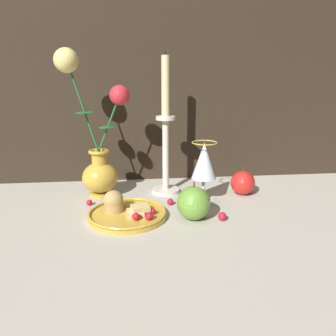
{
  "coord_description": "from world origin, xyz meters",
  "views": [
    {
      "loc": [
        -0.07,
        -0.77,
        0.32
      ],
      "look_at": [
        0.02,
        0.03,
        0.1
      ],
      "focal_mm": 35.0,
      "sensor_mm": 36.0,
      "label": 1
    }
  ],
  "objects_px": {
    "plate_with_pastries": "(125,211)",
    "apple_near_glass": "(243,183)",
    "apple_beside_vase": "(194,203)",
    "wine_glass": "(204,163)",
    "vase": "(97,148)",
    "candlestick": "(166,139)"
  },
  "relations": [
    {
      "from": "plate_with_pastries",
      "to": "apple_near_glass",
      "type": "height_order",
      "value": "apple_near_glass"
    },
    {
      "from": "apple_beside_vase",
      "to": "apple_near_glass",
      "type": "bearing_deg",
      "value": 42.06
    },
    {
      "from": "wine_glass",
      "to": "apple_beside_vase",
      "type": "relative_size",
      "value": 1.78
    },
    {
      "from": "vase",
      "to": "apple_beside_vase",
      "type": "xyz_separation_m",
      "value": [
        0.24,
        -0.19,
        -0.1
      ]
    },
    {
      "from": "candlestick",
      "to": "apple_beside_vase",
      "type": "distance_m",
      "value": 0.23
    },
    {
      "from": "vase",
      "to": "wine_glass",
      "type": "bearing_deg",
      "value": -15.74
    },
    {
      "from": "apple_near_glass",
      "to": "apple_beside_vase",
      "type": "bearing_deg",
      "value": -137.94
    },
    {
      "from": "vase",
      "to": "candlestick",
      "type": "height_order",
      "value": "vase"
    },
    {
      "from": "vase",
      "to": "apple_near_glass",
      "type": "height_order",
      "value": "vase"
    },
    {
      "from": "vase",
      "to": "apple_near_glass",
      "type": "bearing_deg",
      "value": -4.75
    },
    {
      "from": "wine_glass",
      "to": "vase",
      "type": "bearing_deg",
      "value": 164.26
    },
    {
      "from": "plate_with_pastries",
      "to": "candlestick",
      "type": "height_order",
      "value": "candlestick"
    },
    {
      "from": "vase",
      "to": "apple_beside_vase",
      "type": "bearing_deg",
      "value": -38.38
    },
    {
      "from": "plate_with_pastries",
      "to": "candlestick",
      "type": "bearing_deg",
      "value": 55.88
    },
    {
      "from": "plate_with_pastries",
      "to": "apple_beside_vase",
      "type": "distance_m",
      "value": 0.16
    },
    {
      "from": "plate_with_pastries",
      "to": "apple_beside_vase",
      "type": "bearing_deg",
      "value": -9.88
    },
    {
      "from": "vase",
      "to": "plate_with_pastries",
      "type": "distance_m",
      "value": 0.21
    },
    {
      "from": "vase",
      "to": "apple_near_glass",
      "type": "xyz_separation_m",
      "value": [
        0.41,
        -0.03,
        -0.1
      ]
    },
    {
      "from": "wine_glass",
      "to": "apple_near_glass",
      "type": "bearing_deg",
      "value": 20.18
    },
    {
      "from": "vase",
      "to": "plate_with_pastries",
      "type": "xyz_separation_m",
      "value": [
        0.08,
        -0.16,
        -0.12
      ]
    },
    {
      "from": "vase",
      "to": "apple_beside_vase",
      "type": "relative_size",
      "value": 4.32
    },
    {
      "from": "plate_with_pastries",
      "to": "apple_near_glass",
      "type": "distance_m",
      "value": 0.35
    }
  ]
}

